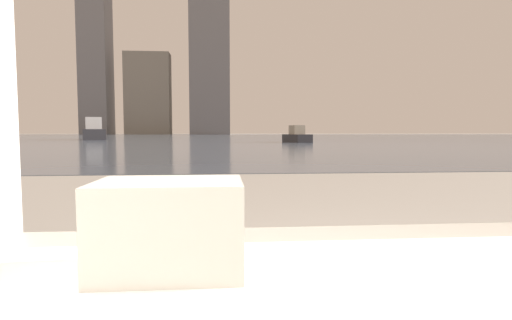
# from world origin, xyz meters

# --- Properties ---
(towel_stack) EXTENTS (0.25, 0.18, 0.16)m
(towel_stack) POSITION_xyz_m (-0.18, 0.84, 0.57)
(towel_stack) COLOR silver
(towel_stack) RESTS_ON bathtub
(harbor_water) EXTENTS (180.00, 110.00, 0.01)m
(harbor_water) POSITION_xyz_m (0.00, 62.00, 0.01)
(harbor_water) COLOR slate
(harbor_water) RESTS_ON ground_plane
(harbor_boat_0) EXTENTS (3.50, 5.77, 2.05)m
(harbor_boat_0) POSITION_xyz_m (-11.84, 37.96, 0.73)
(harbor_boat_0) COLOR #2D2D33
(harbor_boat_0) RESTS_ON harbor_water
(harbor_boat_2) EXTENTS (1.63, 3.27, 1.17)m
(harbor_boat_2) POSITION_xyz_m (5.08, 27.50, 0.42)
(harbor_boat_2) COLOR #2D2D33
(harbor_boat_2) RESTS_ON harbor_water
(skyline_tower_0) EXTENTS (7.59, 8.87, 58.77)m
(skyline_tower_0) POSITION_xyz_m (-35.56, 118.00, 29.39)
(skyline_tower_0) COLOR slate
(skyline_tower_0) RESTS_ON ground_plane
(skyline_tower_1) EXTENTS (12.66, 6.11, 23.18)m
(skyline_tower_1) POSITION_xyz_m (-21.22, 118.00, 11.59)
(skyline_tower_1) COLOR gray
(skyline_tower_1) RESTS_ON ground_plane
(skyline_tower_2) EXTENTS (11.17, 13.04, 68.35)m
(skyline_tower_2) POSITION_xyz_m (-3.44, 118.00, 34.18)
(skyline_tower_2) COLOR slate
(skyline_tower_2) RESTS_ON ground_plane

